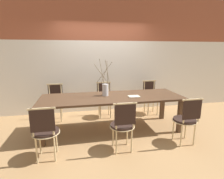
{
  "coord_description": "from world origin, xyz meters",
  "views": [
    {
      "loc": [
        -0.71,
        -3.53,
        1.72
      ],
      "look_at": [
        0.0,
        0.0,
        0.92
      ],
      "focal_mm": 28.0,
      "sensor_mm": 36.0,
      "label": 1
    }
  ],
  "objects_px": {
    "dining_table": "(112,100)",
    "vase_centerpiece": "(105,89)",
    "chair_far_center": "(151,95)",
    "chair_near_center": "(186,118)",
    "book_stack": "(134,96)"
  },
  "relations": [
    {
      "from": "chair_near_center",
      "to": "vase_centerpiece",
      "type": "relative_size",
      "value": 1.15
    },
    {
      "from": "dining_table",
      "to": "chair_far_center",
      "type": "relative_size",
      "value": 3.28
    },
    {
      "from": "dining_table",
      "to": "vase_centerpiece",
      "type": "relative_size",
      "value": 3.77
    },
    {
      "from": "chair_far_center",
      "to": "chair_near_center",
      "type": "bearing_deg",
      "value": 88.56
    },
    {
      "from": "book_stack",
      "to": "vase_centerpiece",
      "type": "bearing_deg",
      "value": 159.34
    },
    {
      "from": "dining_table",
      "to": "vase_centerpiece",
      "type": "xyz_separation_m",
      "value": [
        -0.13,
        0.09,
        0.23
      ]
    },
    {
      "from": "chair_far_center",
      "to": "book_stack",
      "type": "height_order",
      "value": "chair_far_center"
    },
    {
      "from": "dining_table",
      "to": "chair_near_center",
      "type": "xyz_separation_m",
      "value": [
        1.22,
        -0.85,
        -0.18
      ]
    },
    {
      "from": "dining_table",
      "to": "book_stack",
      "type": "bearing_deg",
      "value": -15.83
    },
    {
      "from": "chair_near_center",
      "to": "chair_far_center",
      "type": "bearing_deg",
      "value": 88.56
    },
    {
      "from": "book_stack",
      "to": "chair_far_center",
      "type": "bearing_deg",
      "value": 50.1
    },
    {
      "from": "chair_near_center",
      "to": "chair_far_center",
      "type": "relative_size",
      "value": 1.0
    },
    {
      "from": "dining_table",
      "to": "chair_near_center",
      "type": "height_order",
      "value": "chair_near_center"
    },
    {
      "from": "chair_far_center",
      "to": "vase_centerpiece",
      "type": "distance_m",
      "value": 1.64
    },
    {
      "from": "chair_far_center",
      "to": "book_stack",
      "type": "xyz_separation_m",
      "value": [
        -0.82,
        -0.98,
        0.27
      ]
    }
  ]
}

